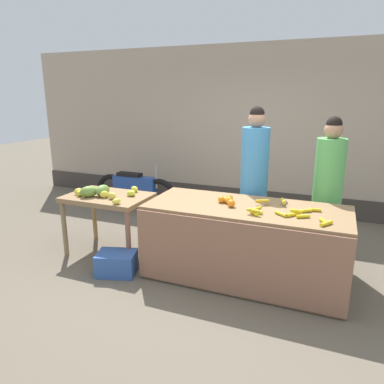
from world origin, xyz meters
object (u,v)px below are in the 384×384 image
(parked_motorcycle, at_px, (135,190))
(produce_crate, at_px, (117,263))
(produce_sack, at_px, (185,224))
(vendor_woman_blue_shirt, at_px, (254,182))
(vendor_woman_green_shirt, at_px, (327,191))

(parked_motorcycle, height_order, produce_crate, parked_motorcycle)
(parked_motorcycle, bearing_deg, produce_sack, -33.68)
(vendor_woman_blue_shirt, relative_size, produce_sack, 3.70)
(vendor_woman_blue_shirt, distance_m, produce_sack, 1.18)
(parked_motorcycle, height_order, produce_sack, parked_motorcycle)
(produce_crate, distance_m, produce_sack, 1.24)
(vendor_woman_blue_shirt, distance_m, parked_motorcycle, 2.52)
(vendor_woman_green_shirt, height_order, parked_motorcycle, vendor_woman_green_shirt)
(parked_motorcycle, distance_m, produce_sack, 1.62)
(vendor_woman_green_shirt, xyz_separation_m, parked_motorcycle, (-3.17, 0.81, -0.50))
(produce_crate, xyz_separation_m, produce_sack, (0.36, 1.18, 0.13))
(vendor_woman_green_shirt, distance_m, produce_crate, 2.64)
(vendor_woman_green_shirt, relative_size, produce_crate, 4.05)
(parked_motorcycle, distance_m, produce_crate, 2.31)
(produce_crate, bearing_deg, produce_sack, 73.00)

